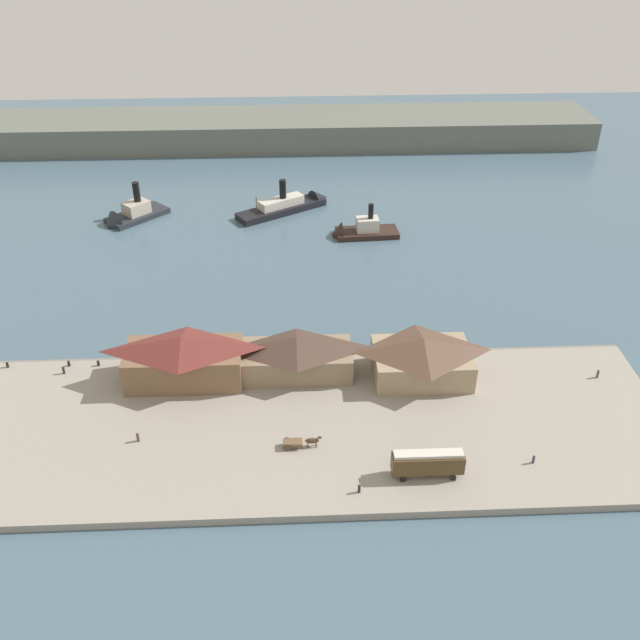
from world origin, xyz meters
The scene contains 20 objects.
ground_plane centered at (0.00, 0.00, 0.00)m, with size 320.00×320.00×0.00m, color #476070.
quay_promenade centered at (0.00, -22.00, 0.60)m, with size 110.00×36.00×1.20m, color gray.
seawall_edge centered at (0.00, -3.60, 0.50)m, with size 110.00×0.80×1.00m, color slate.
ferry_shed_central_terminal centered at (-19.26, -9.84, 5.40)m, with size 18.97×9.51×8.28m.
ferry_shed_west_terminal centered at (-1.06, -8.90, 4.76)m, with size 18.29×8.84×7.01m.
ferry_shed_east_terminal centered at (19.26, -10.67, 4.87)m, with size 15.96×11.25×7.23m.
street_tram centered at (16.35, -33.38, 3.64)m, with size 9.87×2.46×4.15m.
horse_cart centered at (-0.97, -26.92, 2.13)m, with size 5.66×1.55×1.87m.
pedestrian_walking_west centered at (6.76, -36.15, 1.91)m, with size 0.39×0.39×1.56m.
pedestrian_near_cart centered at (-39.59, -7.51, 1.94)m, with size 0.40×0.40×1.62m.
pedestrian_by_tram centered at (48.13, -12.62, 1.95)m, with size 0.41×0.41×1.64m.
pedestrian_at_waters_edge centered at (31.76, -31.71, 1.89)m, with size 0.37×0.37×1.51m.
pedestrian_near_east_shed centered at (-24.56, -24.62, 1.99)m, with size 0.43×0.43×1.74m.
mooring_post_west centered at (-49.47, -5.30, 1.65)m, with size 0.44×0.44×0.90m, color black.
mooring_post_center_west centered at (-39.29, -5.39, 1.65)m, with size 0.44×0.44×0.90m, color black.
mooring_post_center_east centered at (-34.37, -5.52, 1.65)m, with size 0.44×0.44×0.90m, color black.
ferry_moored_west centered at (-39.98, 54.74, 1.34)m, with size 15.87×15.71×11.29m.
ferry_approaching_east centered at (13.78, 44.20, 1.19)m, with size 15.75×6.92×9.80m.
ferry_approaching_west centered at (-1.09, 59.68, 1.32)m, with size 24.03×17.59×9.91m.
far_headland centered at (0.00, 110.00, 4.00)m, with size 180.00×24.00×8.00m, color #60665B.
Camera 1 is at (-1.65, -104.54, 72.87)m, focal length 40.35 mm.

